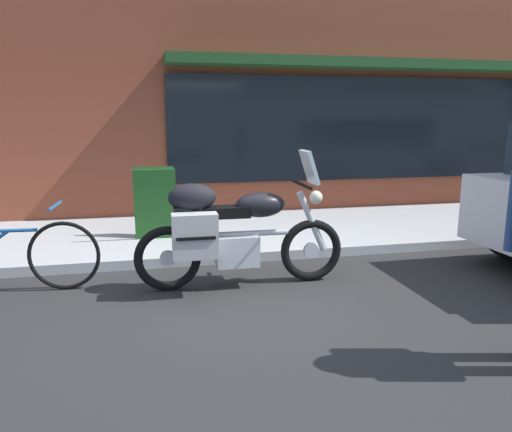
# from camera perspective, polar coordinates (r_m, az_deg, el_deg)

# --- Properties ---
(ground_plane) EXTENTS (80.00, 80.00, 0.00)m
(ground_plane) POSITION_cam_1_polar(r_m,az_deg,el_deg) (4.92, 0.23, -9.34)
(ground_plane) COLOR #2A2A2A
(touring_motorcycle) EXTENTS (2.20, 0.66, 1.42)m
(touring_motorcycle) POSITION_cam_1_polar(r_m,az_deg,el_deg) (5.00, -3.07, -1.64)
(touring_motorcycle) COLOR black
(touring_motorcycle) RESTS_ON ground_plane
(parked_bicycle) EXTENTS (1.77, 0.48, 0.95)m
(parked_bicycle) POSITION_cam_1_polar(r_m,az_deg,el_deg) (5.50, -26.96, -4.09)
(parked_bicycle) COLOR black
(parked_bicycle) RESTS_ON ground_plane
(sandwich_board_sign) EXTENTS (0.55, 0.42, 0.96)m
(sandwich_board_sign) POSITION_cam_1_polar(r_m,az_deg,el_deg) (6.77, -11.72, 1.49)
(sandwich_board_sign) COLOR #1E511E
(sandwich_board_sign) RESTS_ON sidewalk_curb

